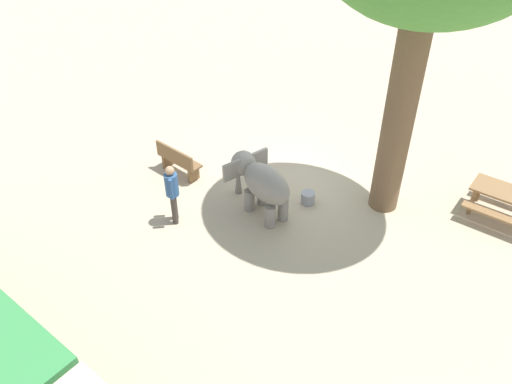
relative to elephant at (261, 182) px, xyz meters
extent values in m
plane|color=#BAA88C|center=(0.03, -1.44, -0.90)|extent=(60.00, 60.00, 0.00)
cylinder|color=gray|center=(0.24, 0.16, -0.60)|extent=(0.26, 0.26, 0.60)
cylinder|color=gray|center=(0.15, -0.25, -0.60)|extent=(0.26, 0.26, 0.60)
cylinder|color=gray|center=(-0.56, 0.34, -0.60)|extent=(0.26, 0.26, 0.60)
cylinder|color=gray|center=(-0.65, -0.06, -0.60)|extent=(0.26, 0.26, 0.60)
ellipsoid|color=gray|center=(-0.20, 0.05, 0.06)|extent=(1.63, 1.08, 0.90)
sphere|color=gray|center=(0.69, -0.16, 0.17)|extent=(0.64, 0.64, 0.64)
cone|color=gray|center=(0.92, -0.22, -0.39)|extent=(0.20, 0.20, 1.00)
cube|color=gray|center=(0.70, 0.27, 0.17)|extent=(0.20, 0.52, 0.48)
cube|color=gray|center=(0.50, -0.55, 0.17)|extent=(0.20, 0.52, 0.48)
cylinder|color=#3F3833|center=(1.46, 1.58, -0.49)|extent=(0.14, 0.14, 0.82)
cylinder|color=#3F3833|center=(1.33, 1.70, -0.49)|extent=(0.14, 0.14, 0.82)
cylinder|color=#33598C|center=(1.39, 1.64, 0.21)|extent=(0.32, 0.32, 0.58)
sphere|color=tan|center=(1.39, 1.64, 0.61)|extent=(0.22, 0.22, 0.22)
cylinder|color=#33598C|center=(1.54, 1.49, 0.23)|extent=(0.09, 0.09, 0.55)
cylinder|color=#33598C|center=(1.24, 1.79, 0.23)|extent=(0.09, 0.09, 0.55)
cylinder|color=brown|center=(-2.31, -2.15, 1.64)|extent=(0.72, 0.72, 5.07)
cube|color=brown|center=(2.75, 0.11, -0.45)|extent=(1.41, 0.45, 0.06)
cube|color=brown|center=(2.76, 0.28, -0.22)|extent=(1.40, 0.11, 0.40)
cube|color=brown|center=(3.28, 0.09, -0.69)|extent=(0.09, 0.36, 0.42)
cube|color=brown|center=(2.23, 0.13, -0.69)|extent=(0.09, 0.36, 0.42)
cube|color=olive|center=(-4.76, -3.53, -0.15)|extent=(1.53, 0.86, 0.06)
cylinder|color=olive|center=(-4.15, -3.83, -0.54)|extent=(0.10, 0.10, 0.72)
cylinder|color=olive|center=(-4.17, -3.19, -0.54)|extent=(0.10, 0.10, 0.72)
cube|color=olive|center=(-4.74, -4.15, -0.46)|extent=(1.51, 0.30, 0.05)
cube|color=olive|center=(-4.78, -2.91, -0.46)|extent=(1.51, 0.30, 0.05)
cylinder|color=gray|center=(-0.76, -1.00, -0.74)|extent=(0.36, 0.36, 0.32)
camera|label=1|loc=(-6.18, 7.92, 7.34)|focal=35.78mm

